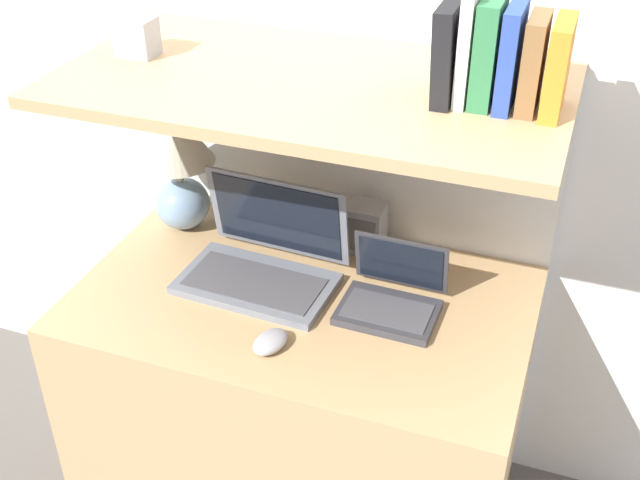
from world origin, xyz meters
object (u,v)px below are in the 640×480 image
object	(u,v)px
computer_mouse	(272,342)
book_black	(449,51)
book_orange	(558,68)
book_green	(488,52)
laptop_large	(264,260)
book_brown	(533,64)
shelf_gadget	(137,37)
router_box	(365,228)
table_lamp	(178,160)
book_blue	(511,57)
laptop_small	(392,297)
book_white	(469,42)

from	to	relation	value
computer_mouse	book_black	distance (m)	0.74
computer_mouse	book_orange	size ratio (longest dim) A/B	0.61
book_green	laptop_large	bearing A→B (deg)	-176.87
laptop_large	book_black	bearing A→B (deg)	3.71
laptop_large	book_brown	size ratio (longest dim) A/B	2.11
computer_mouse	shelf_gadget	world-z (taller)	shelf_gadget
router_box	book_brown	xyz separation A→B (m)	(0.38, -0.19, 0.57)
book_brown	shelf_gadget	size ratio (longest dim) A/B	2.13
laptop_large	shelf_gadget	size ratio (longest dim) A/B	4.50
table_lamp	laptop_large	size ratio (longest dim) A/B	0.90
table_lamp	router_box	size ratio (longest dim) A/B	2.63
book_blue	book_green	bearing A→B (deg)	180.00
laptop_large	book_brown	distance (m)	0.82
laptop_small	book_brown	xyz separation A→B (m)	(0.24, 0.04, 0.60)
table_lamp	computer_mouse	world-z (taller)	table_lamp
shelf_gadget	book_blue	bearing A→B (deg)	0.00
table_lamp	book_orange	size ratio (longest dim) A/B	1.94
laptop_small	book_blue	world-z (taller)	book_blue
book_green	book_black	distance (m)	0.08
computer_mouse	book_white	size ratio (longest dim) A/B	0.46
book_black	laptop_large	bearing A→B (deg)	-176.29
table_lamp	book_blue	size ratio (longest dim) A/B	1.74
router_box	book_green	world-z (taller)	book_green
book_orange	book_white	distance (m)	0.18
laptop_large	book_blue	xyz separation A→B (m)	(0.54, 0.03, 0.59)
laptop_large	laptop_small	distance (m)	0.34
book_orange	router_box	bearing A→B (deg)	156.46
laptop_small	book_orange	bearing A→B (deg)	8.25
laptop_large	laptop_small	world-z (taller)	laptop_large
book_black	shelf_gadget	bearing A→B (deg)	-180.00
computer_mouse	book_black	bearing A→B (deg)	43.22
router_box	book_orange	world-z (taller)	book_orange
book_orange	book_brown	bearing A→B (deg)	180.00
book_orange	book_brown	world-z (taller)	book_brown
book_brown	computer_mouse	bearing A→B (deg)	-149.15
book_orange	book_blue	xyz separation A→B (m)	(-0.09, 0.00, 0.01)
book_blue	table_lamp	bearing A→B (deg)	171.49
router_box	book_black	world-z (taller)	book_black
laptop_small	computer_mouse	size ratio (longest dim) A/B	2.10
laptop_large	book_green	bearing A→B (deg)	3.13
book_orange	book_green	distance (m)	0.14
laptop_large	shelf_gadget	distance (m)	0.61
laptop_small	book_blue	size ratio (longest dim) A/B	1.16
router_box	book_white	size ratio (longest dim) A/B	0.55
book_green	book_orange	bearing A→B (deg)	0.00
computer_mouse	book_green	bearing A→B (deg)	36.63
laptop_small	book_white	bearing A→B (deg)	20.18
shelf_gadget	book_green	bearing A→B (deg)	0.00
book_green	shelf_gadget	world-z (taller)	book_green
shelf_gadget	laptop_small	bearing A→B (deg)	-3.72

